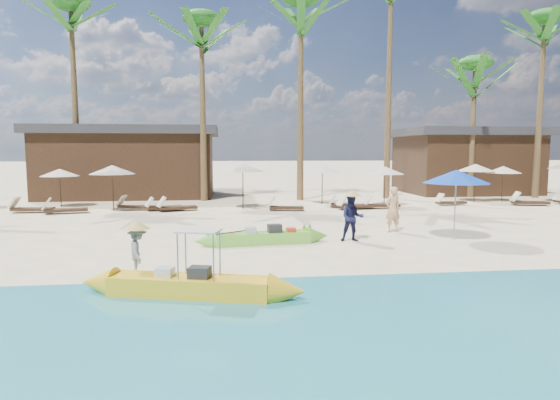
{
  "coord_description": "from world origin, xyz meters",
  "views": [
    {
      "loc": [
        -2.18,
        -12.6,
        2.83
      ],
      "look_at": [
        -0.45,
        2.0,
        1.28
      ],
      "focal_mm": 30.0,
      "sensor_mm": 36.0,
      "label": 1
    }
  ],
  "objects": [
    {
      "name": "palm_2",
      "position": [
        -10.45,
        15.08,
        9.18
      ],
      "size": [
        2.08,
        2.08,
        11.33
      ],
      "color": "brown",
      "rests_on": "ground"
    },
    {
      "name": "blue_umbrella",
      "position": [
        5.07,
        1.36,
        2.02
      ],
      "size": [
        2.08,
        2.08,
        2.24
      ],
      "color": "#99999E",
      "rests_on": "ground"
    },
    {
      "name": "lounger_7_left",
      "position": [
        3.98,
        9.3,
        0.2
      ],
      "size": [
        1.85,
        0.83,
        0.61
      ],
      "rotation": [
        0.0,
        0.0,
        0.16
      ],
      "color": "#332214",
      "rests_on": "ground"
    },
    {
      "name": "tourist",
      "position": [
        3.62,
        2.96,
        0.8
      ],
      "size": [
        0.64,
        0.49,
        1.59
      ],
      "primitive_type": "imported",
      "rotation": [
        0.0,
        0.0,
        3.34
      ],
      "color": "tan",
      "rests_on": "ground"
    },
    {
      "name": "lounger_8_left",
      "position": [
        9.47,
        10.47,
        0.19
      ],
      "size": [
        1.67,
        0.63,
        0.55
      ],
      "rotation": [
        0.0,
        0.0,
        0.08
      ],
      "color": "#332214",
      "rests_on": "ground"
    },
    {
      "name": "wet_sand_strip",
      "position": [
        0.0,
        -5.0,
        0.0
      ],
      "size": [
        240.0,
        4.5,
        0.01
      ],
      "primitive_type": "cube",
      "color": "tan",
      "rests_on": "ground"
    },
    {
      "name": "palm_4",
      "position": [
        2.15,
        14.01,
        9.45
      ],
      "size": [
        2.08,
        2.08,
        11.7
      ],
      "color": "brown",
      "rests_on": "ground"
    },
    {
      "name": "resort_parasol_3",
      "position": [
        -10.42,
        12.02,
        1.74
      ],
      "size": [
        1.88,
        1.88,
        1.93
      ],
      "color": "#332214",
      "rests_on": "ground"
    },
    {
      "name": "yellow_canoe",
      "position": [
        -2.88,
        -3.58,
        0.21
      ],
      "size": [
        4.98,
        1.64,
        1.32
      ],
      "rotation": [
        0.0,
        0.0,
        -0.26
      ],
      "color": "yellow",
      "rests_on": "ground"
    },
    {
      "name": "pavilion_west",
      "position": [
        -8.0,
        17.5,
        2.19
      ],
      "size": [
        10.8,
        6.6,
        4.3
      ],
      "color": "#332214",
      "rests_on": "ground"
    },
    {
      "name": "lounger_3_right",
      "position": [
        -9.48,
        9.39,
        0.22
      ],
      "size": [
        2.0,
        1.06,
        0.65
      ],
      "rotation": [
        0.0,
        0.0,
        0.26
      ],
      "color": "#332214",
      "rests_on": "ground"
    },
    {
      "name": "lounger_5_left",
      "position": [
        -4.52,
        9.69,
        0.21
      ],
      "size": [
        1.93,
        1.12,
        0.63
      ],
      "rotation": [
        0.0,
        0.0,
        0.32
      ],
      "color": "#332214",
      "rests_on": "ground"
    },
    {
      "name": "lounger_7_right",
      "position": [
        5.41,
        9.59,
        0.2
      ],
      "size": [
        1.79,
        0.58,
        0.61
      ],
      "rotation": [
        0.0,
        0.0,
        0.02
      ],
      "color": "#332214",
      "rests_on": "ground"
    },
    {
      "name": "resort_parasol_7",
      "position": [
        6.0,
        10.6,
        1.83
      ],
      "size": [
        1.97,
        1.97,
        2.03
      ],
      "color": "#332214",
      "rests_on": "ground"
    },
    {
      "name": "lounger_3_left",
      "position": [
        -11.12,
        9.94,
        0.22
      ],
      "size": [
        1.92,
        0.65,
        0.65
      ],
      "rotation": [
        0.0,
        0.0,
        -0.03
      ],
      "color": "#332214",
      "rests_on": "ground"
    },
    {
      "name": "palm_7",
      "position": [
        16.57,
        13.68,
        8.99
      ],
      "size": [
        2.08,
        2.08,
        11.08
      ],
      "color": "brown",
      "rests_on": "ground"
    },
    {
      "name": "resort_parasol_9",
      "position": [
        13.22,
        11.77,
        1.79
      ],
      "size": [
        1.93,
        1.93,
        1.99
      ],
      "color": "#332214",
      "rests_on": "ground"
    },
    {
      "name": "green_canoe",
      "position": [
        -1.04,
        1.39,
        0.2
      ],
      "size": [
        4.65,
        0.95,
        0.59
      ],
      "rotation": [
        0.0,
        0.0,
        0.12
      ],
      "color": "#6AC23B",
      "rests_on": "ground"
    },
    {
      "name": "palm_6",
      "position": [
        12.84,
        14.52,
        7.05
      ],
      "size": [
        2.08,
        2.08,
        8.51
      ],
      "color": "brown",
      "rests_on": "ground"
    },
    {
      "name": "resort_parasol_8",
      "position": [
        11.61,
        11.82,
        1.91
      ],
      "size": [
        2.05,
        2.05,
        2.11
      ],
      "color": "#332214",
      "rests_on": "ground"
    },
    {
      "name": "vendor_green",
      "position": [
        1.76,
        1.47,
        0.75
      ],
      "size": [
        0.82,
        0.69,
        1.5
      ],
      "primitive_type": "imported",
      "rotation": [
        0.0,
        0.0,
        -0.18
      ],
      "color": "#141739",
      "rests_on": "ground"
    },
    {
      "name": "resort_parasol_6",
      "position": [
        2.98,
        11.81,
        1.88
      ],
      "size": [
        2.03,
        2.03,
        2.09
      ],
      "color": "#332214",
      "rests_on": "ground"
    },
    {
      "name": "resort_parasol_5",
      "position": [
        -1.3,
        10.25,
        2.04
      ],
      "size": [
        2.2,
        2.2,
        2.27
      ],
      "color": "#332214",
      "rests_on": "ground"
    },
    {
      "name": "palm_3",
      "position": [
        -3.36,
        14.27,
        8.58
      ],
      "size": [
        2.08,
        2.08,
        10.52
      ],
      "color": "brown",
      "rests_on": "ground"
    },
    {
      "name": "lounger_4_left",
      "position": [
        -6.5,
        10.33,
        0.21
      ],
      "size": [
        1.91,
        0.9,
        0.62
      ],
      "rotation": [
        0.0,
        0.0,
        -0.19
      ],
      "color": "#332214",
      "rests_on": "ground"
    },
    {
      "name": "vendor_yellow",
      "position": [
        -4.03,
        -2.6,
        0.72
      ],
      "size": [
        0.53,
        0.76,
        1.07
      ],
      "primitive_type": "imported",
      "rotation": [
        0.0,
        0.0,
        1.78
      ],
      "color": "gray",
      "rests_on": "ground"
    },
    {
      "name": "pavilion_east",
      "position": [
        14.0,
        17.5,
        2.2
      ],
      "size": [
        8.8,
        6.6,
        4.3
      ],
      "color": "#332214",
      "rests_on": "ground"
    },
    {
      "name": "lounger_6_left",
      "position": [
        0.6,
        9.26,
        0.19
      ],
      "size": [
        1.76,
        0.78,
        0.58
      ],
      "rotation": [
        0.0,
        0.0,
        -0.16
      ],
      "color": "#332214",
      "rests_on": "ground"
    },
    {
      "name": "lounger_9_left",
      "position": [
        13.48,
        9.89,
        0.21
      ],
      "size": [
        1.94,
        0.96,
        0.63
      ],
      "rotation": [
        0.0,
        0.0,
        -0.22
      ],
      "color": "#332214",
      "rests_on": "ground"
    },
    {
      "name": "palm_5",
      "position": [
        7.45,
        14.38,
        10.82
      ],
      "size": [
        2.08,
        2.08,
        13.6
      ],
      "color": "brown",
      "rests_on": "ground"
    },
    {
      "name": "lounger_6_right",
      "position": [
        3.75,
        9.99,
        0.2
      ],
      "size": [
        1.81,
        0.95,
        0.59
      ],
      "rotation": [
        0.0,
        0.0,
        -0.25
      ],
      "color": "#332214",
      "rests_on": "ground"
    },
    {
      "name": "lounger_4_right",
      "position": [
        -5.15,
        9.97,
        0.2
      ],
      "size": [
        1.81,
        1.06,
        0.59
      ],
      "rotation": [
        0.0,
        0.0,
        0.33
      ],
      "color": "#332214",
      "rests_on": "ground"
    },
    {
      "name": "resort_parasol_4",
      "position": [
        -7.39,
        9.99,
        1.95
      ],
      "size": [
        2.1,
        2.1,
        2.17
      ],
      "color": "#332214",
      "rests_on": "ground"
    },
    {
      "name": "ground",
      "position": [
        0.0,
        0.0,
        0.0
      ],
      "size": [
        240.0,
        240.0,
        0.0
      ],
      "primitive_type": "plane",
      "color": "#FFE7BC",
      "rests_on": "ground"
    }
  ]
}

